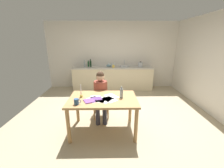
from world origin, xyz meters
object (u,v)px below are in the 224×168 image
(book_magazine, at_px, (89,101))
(mixing_bowl, at_px, (109,66))
(bottle_wine_red, at_px, (91,63))
(wine_glass_back_left, at_px, (109,64))
(chair_at_table, at_px, (101,98))
(sink_unit, at_px, (125,66))
(dining_table, at_px, (103,103))
(stovetop_kettle, at_px, (140,64))
(teacup_on_counter, at_px, (113,66))
(person_seated, at_px, (101,93))
(bottle_oil, at_px, (85,64))
(wine_glass_near_sink, at_px, (114,64))
(bottle_vinegar, at_px, (88,64))
(candlestick, at_px, (81,94))
(coffee_mug, at_px, (76,102))
(wine_bottle_on_table, at_px, (121,93))
(wine_glass_by_kettle, at_px, (112,64))
(book_cookery, at_px, (97,99))

(book_magazine, xyz_separation_m, mixing_bowl, (0.37, 3.03, 0.17))
(bottle_wine_red, bearing_deg, wine_glass_back_left, 8.12)
(chair_at_table, distance_m, sink_unit, 2.31)
(dining_table, relative_size, stovetop_kettle, 6.31)
(dining_table, bearing_deg, teacup_on_counter, 83.91)
(person_seated, distance_m, bottle_oil, 2.33)
(mixing_bowl, bearing_deg, bottle_oil, -171.81)
(wine_glass_near_sink, bearing_deg, bottle_vinegar, -175.74)
(candlestick, relative_size, bottle_oil, 1.01)
(coffee_mug, distance_m, bottle_vinegar, 3.19)
(stovetop_kettle, distance_m, wine_glass_near_sink, 1.03)
(candlestick, height_order, stovetop_kettle, stovetop_kettle)
(person_seated, xyz_separation_m, sink_unit, (0.81, 2.27, 0.24))
(bottle_wine_red, relative_size, mixing_bowl, 1.53)
(sink_unit, height_order, teacup_on_counter, sink_unit)
(wine_bottle_on_table, height_order, bottle_wine_red, bottle_wine_red)
(person_seated, bearing_deg, bottle_wine_red, 102.75)
(bottle_oil, xyz_separation_m, wine_glass_near_sink, (1.14, 0.23, -0.01))
(candlestick, relative_size, wine_bottle_on_table, 1.17)
(mixing_bowl, bearing_deg, wine_glass_by_kettle, 37.87)
(coffee_mug, relative_size, bottle_oil, 0.47)
(coffee_mug, bearing_deg, chair_at_table, 68.80)
(bottle_oil, distance_m, wine_glass_back_left, 0.94)
(bottle_wine_red, xyz_separation_m, teacup_on_counter, (0.89, -0.20, -0.08))
(bottle_vinegar, distance_m, wine_glass_near_sink, 1.02)
(person_seated, height_order, wine_glass_back_left, person_seated)
(sink_unit, distance_m, wine_glass_by_kettle, 0.52)
(book_cookery, relative_size, bottle_vinegar, 0.75)
(chair_at_table, distance_m, wine_bottle_on_table, 0.91)
(book_magazine, height_order, sink_unit, sink_unit)
(book_magazine, height_order, bottle_oil, bottle_oil)
(wine_glass_near_sink, bearing_deg, wine_bottle_on_table, -88.91)
(sink_unit, relative_size, teacup_on_counter, 3.16)
(bottle_oil, distance_m, bottle_wine_red, 0.25)
(dining_table, bearing_deg, mixing_bowl, 87.80)
(coffee_mug, distance_m, wine_glass_near_sink, 3.35)
(candlestick, height_order, bottle_vinegar, bottle_vinegar)
(chair_at_table, bearing_deg, mixing_bowl, 84.78)
(candlestick, bearing_deg, wine_glass_by_kettle, 76.80)
(sink_unit, distance_m, wine_glass_near_sink, 0.43)
(wine_glass_near_sink, xyz_separation_m, wine_glass_by_kettle, (-0.10, 0.00, 0.00))
(wine_glass_back_left, bearing_deg, bottle_oil, -166.16)
(mixing_bowl, xyz_separation_m, teacup_on_counter, (0.17, -0.21, 0.01))
(candlestick, bearing_deg, wine_glass_back_left, 79.18)
(stovetop_kettle, bearing_deg, wine_glass_near_sink, 171.60)
(person_seated, height_order, book_magazine, person_seated)
(wine_bottle_on_table, bearing_deg, book_magazine, -165.14)
(book_magazine, relative_size, teacup_on_counter, 1.75)
(dining_table, relative_size, teacup_on_counter, 12.17)
(chair_at_table, distance_m, stovetop_kettle, 2.61)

